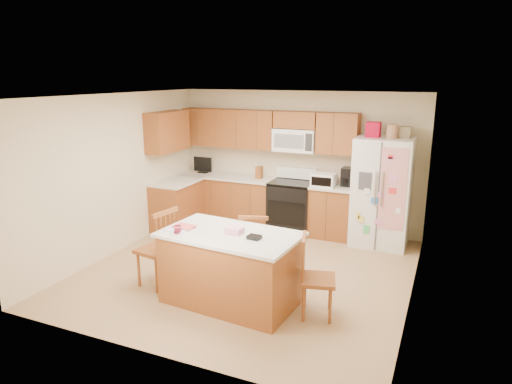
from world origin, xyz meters
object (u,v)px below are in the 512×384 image
at_px(refrigerator, 382,191).
at_px(island, 231,268).
at_px(stove, 292,206).
at_px(windsor_chair_back, 255,249).
at_px(windsor_chair_left, 158,249).
at_px(windsor_chair_right, 316,279).

distance_m(refrigerator, island, 3.16).
bearing_deg(island, stove, 93.70).
bearing_deg(island, windsor_chair_back, 88.56).
distance_m(refrigerator, windsor_chair_left, 3.73).
xyz_separation_m(island, windsor_chair_back, (0.02, 0.70, -0.00)).
height_order(stove, windsor_chair_left, stove).
bearing_deg(windsor_chair_right, windsor_chair_left, -178.66).
height_order(refrigerator, windsor_chair_right, refrigerator).
distance_m(stove, island, 2.87).
height_order(island, windsor_chair_back, island).
distance_m(windsor_chair_back, windsor_chair_right, 1.20).
bearing_deg(windsor_chair_back, windsor_chair_left, -149.50).
distance_m(stove, windsor_chair_right, 3.04).
relative_size(refrigerator, windsor_chair_back, 2.10).
height_order(refrigerator, island, refrigerator).
bearing_deg(windsor_chair_right, windsor_chair_back, 149.72).
bearing_deg(refrigerator, windsor_chair_left, -132.00).
height_order(refrigerator, windsor_chair_left, refrigerator).
bearing_deg(island, windsor_chair_right, 5.22).
distance_m(island, windsor_chair_back, 0.70).
height_order(island, windsor_chair_left, windsor_chair_left).
relative_size(refrigerator, island, 1.17).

